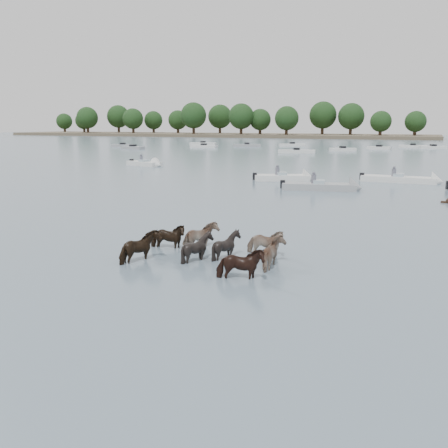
% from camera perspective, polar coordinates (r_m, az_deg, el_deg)
% --- Properties ---
extents(ground, '(400.00, 400.00, 0.00)m').
position_cam_1_polar(ground, '(16.42, -2.35, -5.21)').
color(ground, slate).
rests_on(ground, ground).
extents(shoreline, '(160.00, 30.00, 1.00)m').
position_cam_1_polar(shoreline, '(181.28, -2.06, 10.53)').
color(shoreline, '#4C4233').
rests_on(shoreline, ground).
extents(pony_herd, '(6.20, 4.31, 1.33)m').
position_cam_1_polar(pony_herd, '(17.32, -1.54, -2.97)').
color(pony_herd, black).
rests_on(pony_herd, ground).
extents(motorboat_a, '(5.31, 3.42, 1.92)m').
position_cam_1_polar(motorboat_a, '(41.72, 7.88, 5.46)').
color(motorboat_a, silver).
rests_on(motorboat_a, ground).
extents(motorboat_b, '(6.00, 2.74, 1.92)m').
position_cam_1_polar(motorboat_b, '(36.17, 12.43, 4.31)').
color(motorboat_b, gray).
rests_on(motorboat_b, ground).
extents(motorboat_c, '(6.62, 1.88, 1.92)m').
position_cam_1_polar(motorboat_c, '(42.57, 21.09, 4.90)').
color(motorboat_c, silver).
rests_on(motorboat_c, ground).
extents(motorboat_f, '(5.20, 2.95, 1.92)m').
position_cam_1_polar(motorboat_f, '(56.00, -8.94, 7.05)').
color(motorboat_f, silver).
rests_on(motorboat_f, ground).
extents(distant_flotilla, '(108.83, 27.81, 0.93)m').
position_cam_1_polar(distant_flotilla, '(92.10, 18.51, 8.46)').
color(distant_flotilla, gray).
rests_on(distant_flotilla, ground).
extents(treeline, '(150.45, 22.03, 12.01)m').
position_cam_1_polar(treeline, '(180.83, -2.08, 12.48)').
color(treeline, '#382619').
rests_on(treeline, ground).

